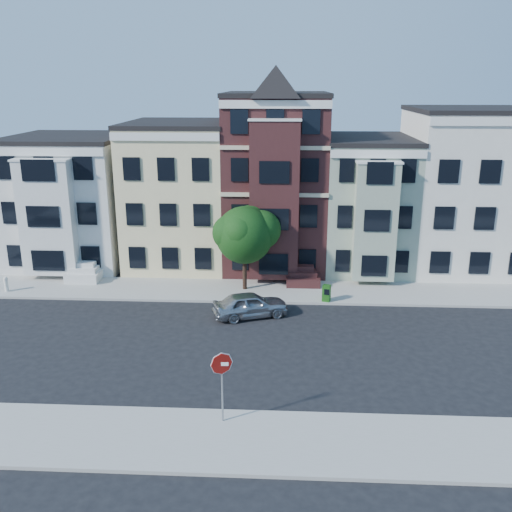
# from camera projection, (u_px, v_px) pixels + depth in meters

# --- Properties ---
(ground) EXTENTS (120.00, 120.00, 0.00)m
(ground) POSITION_uv_depth(u_px,v_px,m) (269.00, 348.00, 29.03)
(ground) COLOR black
(far_sidewalk) EXTENTS (60.00, 4.00, 0.15)m
(far_sidewalk) POSITION_uv_depth(u_px,v_px,m) (273.00, 291.00, 36.65)
(far_sidewalk) COLOR #9E9B93
(far_sidewalk) RESTS_ON ground
(near_sidewalk) EXTENTS (60.00, 4.00, 0.15)m
(near_sidewalk) POSITION_uv_depth(u_px,v_px,m) (263.00, 442.00, 21.38)
(near_sidewalk) COLOR #9E9B93
(near_sidewalk) RESTS_ON ground
(house_white) EXTENTS (8.00, 9.00, 9.00)m
(house_white) POSITION_uv_depth(u_px,v_px,m) (74.00, 201.00, 42.30)
(house_white) COLOR silver
(house_white) RESTS_ON ground
(house_yellow) EXTENTS (7.00, 9.00, 10.00)m
(house_yellow) POSITION_uv_depth(u_px,v_px,m) (180.00, 195.00, 41.76)
(house_yellow) COLOR beige
(house_yellow) RESTS_ON ground
(house_brown) EXTENTS (7.00, 9.00, 12.00)m
(house_brown) POSITION_uv_depth(u_px,v_px,m) (276.00, 183.00, 41.11)
(house_brown) COLOR #391918
(house_brown) RESTS_ON ground
(house_green) EXTENTS (6.00, 9.00, 9.00)m
(house_green) POSITION_uv_depth(u_px,v_px,m) (365.00, 204.00, 41.23)
(house_green) COLOR #96A48C
(house_green) RESTS_ON ground
(house_cream) EXTENTS (8.00, 9.00, 11.00)m
(house_cream) POSITION_uv_depth(u_px,v_px,m) (465.00, 191.00, 40.58)
(house_cream) COLOR silver
(house_cream) RESTS_ON ground
(street_tree) EXTENTS (6.21, 6.21, 6.70)m
(street_tree) POSITION_uv_depth(u_px,v_px,m) (245.00, 239.00, 35.93)
(street_tree) COLOR #1C4817
(street_tree) RESTS_ON far_sidewalk
(parked_car) EXTENTS (4.63, 3.06, 1.46)m
(parked_car) POSITION_uv_depth(u_px,v_px,m) (250.00, 305.00, 32.70)
(parked_car) COLOR #A6A9AF
(parked_car) RESTS_ON ground
(newspaper_box) EXTENTS (0.56, 0.53, 1.02)m
(newspaper_box) POSITION_uv_depth(u_px,v_px,m) (326.00, 293.00, 34.69)
(newspaper_box) COLOR #1E5C17
(newspaper_box) RESTS_ON far_sidewalk
(fire_hydrant) EXTENTS (0.34, 0.34, 0.78)m
(fire_hydrant) POSITION_uv_depth(u_px,v_px,m) (6.00, 286.00, 36.33)
(fire_hydrant) COLOR silver
(fire_hydrant) RESTS_ON far_sidewalk
(stop_sign) EXTENTS (0.93, 0.19, 3.35)m
(stop_sign) POSITION_uv_depth(u_px,v_px,m) (222.00, 383.00, 22.07)
(stop_sign) COLOR #A2110B
(stop_sign) RESTS_ON near_sidewalk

